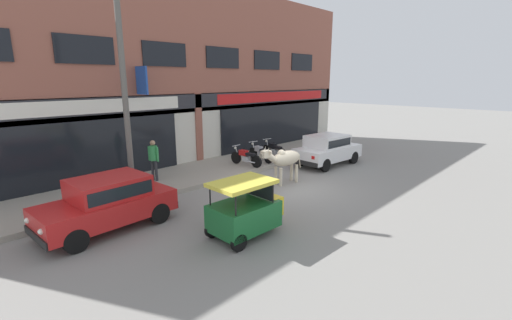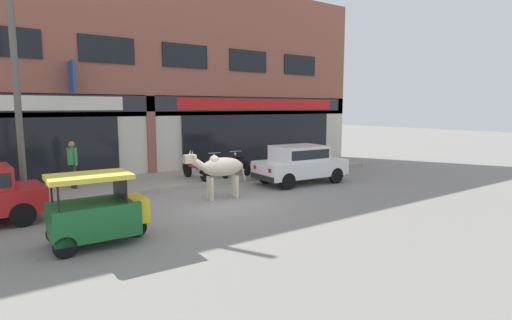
{
  "view_description": "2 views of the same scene",
  "coord_description": "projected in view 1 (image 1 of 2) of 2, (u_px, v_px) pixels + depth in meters",
  "views": [
    {
      "loc": [
        -9.9,
        -7.92,
        4.04
      ],
      "look_at": [
        -0.63,
        1.0,
        1.0
      ],
      "focal_mm": 24.0,
      "sensor_mm": 36.0,
      "label": 1
    },
    {
      "loc": [
        -6.04,
        -10.57,
        2.9
      ],
      "look_at": [
        2.18,
        1.0,
        1.02
      ],
      "focal_mm": 28.0,
      "sensor_mm": 36.0,
      "label": 2
    }
  ],
  "objects": [
    {
      "name": "car_0",
      "position": [
        108.0,
        201.0,
        9.34
      ],
      "size": [
        3.67,
        1.76,
        1.46
      ],
      "color": "black",
      "rests_on": "ground"
    },
    {
      "name": "ground_plane",
      "position": [
        286.0,
        187.0,
        13.22
      ],
      "size": [
        90.0,
        90.0,
        0.0
      ],
      "primitive_type": "plane",
      "color": "gray"
    },
    {
      "name": "motorcycle_1",
      "position": [
        260.0,
        153.0,
        16.58
      ],
      "size": [
        0.62,
        1.8,
        0.88
      ],
      "color": "black",
      "rests_on": "sidewalk"
    },
    {
      "name": "utility_pole",
      "position": [
        125.0,
        100.0,
        10.65
      ],
      "size": [
        0.18,
        0.18,
        6.48
      ],
      "primitive_type": "cylinder",
      "color": "#595651",
      "rests_on": "sidewalk"
    },
    {
      "name": "car_1",
      "position": [
        327.0,
        148.0,
        16.42
      ],
      "size": [
        3.69,
        1.82,
        1.46
      ],
      "color": "black",
      "rests_on": "ground"
    },
    {
      "name": "cow",
      "position": [
        285.0,
        159.0,
        13.38
      ],
      "size": [
        2.15,
        0.69,
        1.61
      ],
      "color": "beige",
      "rests_on": "ground"
    },
    {
      "name": "motorcycle_2",
      "position": [
        274.0,
        150.0,
        17.32
      ],
      "size": [
        0.63,
        1.8,
        0.88
      ],
      "color": "black",
      "rests_on": "sidewalk"
    },
    {
      "name": "pedestrian",
      "position": [
        153.0,
        156.0,
        13.19
      ],
      "size": [
        0.32,
        0.48,
        1.6
      ],
      "color": "#2D2D33",
      "rests_on": "sidewalk"
    },
    {
      "name": "shop_building",
      "position": [
        193.0,
        80.0,
        16.15
      ],
      "size": [
        23.0,
        1.4,
        8.47
      ],
      "color": "#8E5142",
      "rests_on": "ground"
    },
    {
      "name": "motorcycle_0",
      "position": [
        246.0,
        157.0,
        15.69
      ],
      "size": [
        0.52,
        1.81,
        0.88
      ],
      "color": "black",
      "rests_on": "sidewalk"
    },
    {
      "name": "auto_rickshaw",
      "position": [
        246.0,
        212.0,
        8.97
      ],
      "size": [
        2.01,
        1.21,
        1.52
      ],
      "color": "black",
      "rests_on": "ground"
    },
    {
      "name": "sidewalk",
      "position": [
        221.0,
        167.0,
        15.78
      ],
      "size": [
        19.0,
        3.26,
        0.17
      ],
      "primitive_type": "cube",
      "color": "gray",
      "rests_on": "ground"
    }
  ]
}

